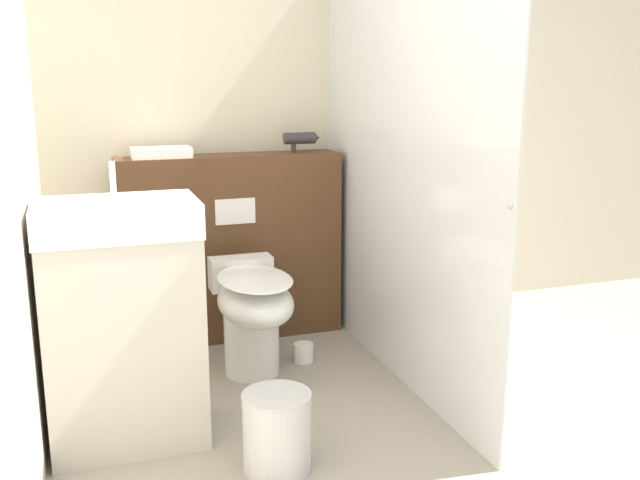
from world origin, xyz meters
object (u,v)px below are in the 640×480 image
Objects in this scene: toilet at (253,310)px; waste_bin at (277,432)px; sink_vanity at (124,324)px; hair_drier at (301,139)px.

toilet is 0.91m from waste_bin.
waste_bin is at bearing -39.08° from sink_vanity.
sink_vanity reaches higher than toilet.
toilet reaches higher than waste_bin.
hair_drier is at bearing 44.27° from sink_vanity.
waste_bin is at bearing -97.79° from toilet.
sink_vanity is 0.75m from waste_bin.
toilet is 0.81m from sink_vanity.
toilet is at bearing 36.11° from sink_vanity.
sink_vanity is (-0.64, -0.47, 0.16)m from toilet.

